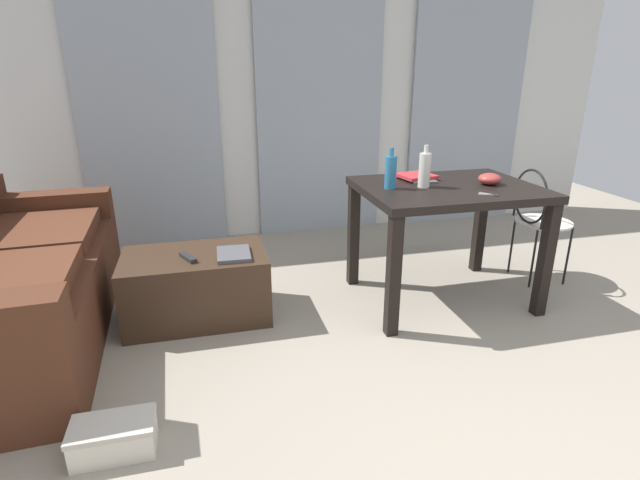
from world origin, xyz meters
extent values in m
plane|color=gray|center=(0.00, 1.21, 0.00)|extent=(7.72, 7.72, 0.00)
cube|color=silver|center=(0.00, 3.21, 1.22)|extent=(5.74, 0.10, 2.44)
cube|color=#99A3AD|center=(-1.47, 3.13, 1.12)|extent=(1.15, 0.03, 2.24)
cube|color=#99A3AD|center=(0.00, 3.13, 1.12)|extent=(1.15, 0.03, 2.24)
cube|color=#99A3AD|center=(1.47, 3.13, 1.12)|extent=(1.15, 0.03, 2.24)
cube|color=#4C2819|center=(-2.16, 1.61, 0.23)|extent=(0.98, 2.04, 0.45)
cube|color=#4C2819|center=(-2.20, 2.52, 0.55)|extent=(0.90, 0.24, 0.20)
cube|color=#552D1C|center=(-2.13, 2.02, 0.50)|extent=(0.69, 0.79, 0.10)
cube|color=#382619|center=(-1.17, 1.62, 0.21)|extent=(0.87, 0.52, 0.42)
cube|color=black|center=(0.43, 1.50, 0.76)|extent=(1.11, 0.85, 0.05)
cube|color=black|center=(-0.07, 1.12, 0.37)|extent=(0.07, 0.07, 0.74)
cube|color=black|center=(0.94, 1.12, 0.37)|extent=(0.07, 0.07, 0.74)
cube|color=black|center=(-0.07, 1.87, 0.37)|extent=(0.07, 0.07, 0.74)
cube|color=black|center=(0.94, 1.87, 0.37)|extent=(0.07, 0.07, 0.74)
cylinder|color=silver|center=(1.29, 1.61, 0.44)|extent=(0.39, 0.39, 0.02)
cylinder|color=black|center=(1.42, 1.47, 0.22)|extent=(0.02, 0.02, 0.44)
cylinder|color=black|center=(1.43, 1.74, 0.22)|extent=(0.02, 0.02, 0.44)
cylinder|color=black|center=(1.14, 1.48, 0.22)|extent=(0.02, 0.02, 0.44)
cylinder|color=black|center=(1.16, 1.76, 0.22)|extent=(0.02, 0.02, 0.44)
torus|color=black|center=(1.15, 1.62, 0.64)|extent=(0.04, 0.39, 0.39)
cylinder|color=black|center=(1.14, 1.45, 0.54)|extent=(0.02, 0.02, 0.19)
cylinder|color=black|center=(1.16, 1.79, 0.54)|extent=(0.02, 0.02, 0.19)
cylinder|color=teal|center=(0.04, 1.51, 0.89)|extent=(0.07, 0.07, 0.20)
cylinder|color=teal|center=(0.04, 1.51, 1.02)|extent=(0.03, 0.03, 0.05)
cylinder|color=beige|center=(0.26, 1.50, 0.89)|extent=(0.07, 0.07, 0.21)
cylinder|color=beige|center=(0.26, 1.50, 1.03)|extent=(0.03, 0.03, 0.05)
ellipsoid|color=#9E3833|center=(0.70, 1.46, 0.82)|extent=(0.14, 0.14, 0.07)
cube|color=#4C4C51|center=(0.33, 1.71, 0.79)|extent=(0.19, 0.31, 0.01)
cube|color=red|center=(0.31, 1.71, 0.81)|extent=(0.25, 0.24, 0.02)
cube|color=#9EA0A5|center=(0.53, 1.22, 0.79)|extent=(0.08, 0.04, 0.00)
torus|color=#262628|center=(0.58, 1.20, 0.79)|extent=(0.03, 0.03, 0.00)
cube|color=#9EA0A5|center=(0.54, 1.24, 0.79)|extent=(0.06, 0.07, 0.00)
torus|color=#262628|center=(0.58, 1.19, 0.79)|extent=(0.03, 0.03, 0.00)
cube|color=#232326|center=(-1.21, 1.55, 0.43)|extent=(0.11, 0.17, 0.03)
cube|color=#4C4C51|center=(-0.94, 1.54, 0.43)|extent=(0.21, 0.26, 0.02)
cube|color=beige|center=(-1.53, 0.52, 0.06)|extent=(0.32, 0.18, 0.12)
cube|color=beige|center=(-1.53, 0.52, 0.13)|extent=(0.33, 0.19, 0.02)
camera|label=1|loc=(-1.10, -1.23, 1.50)|focal=27.23mm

